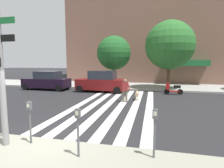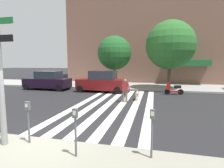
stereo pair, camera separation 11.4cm
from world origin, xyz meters
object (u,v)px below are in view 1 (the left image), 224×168
Objects in this scene: street_tree_nearest at (114,53)px; parking_meter_curbside at (30,117)px; parking_meter_second_along at (78,126)px; dog_on_leash at (137,94)px; parked_car_behind_first at (101,82)px; parked_scooter at (173,89)px; pedestrian_dog_walker at (125,89)px; parked_car_near_curb at (47,81)px; street_tree_middle at (170,45)px; parking_meter_third_along at (155,127)px.

parking_meter_curbside is at bearing -88.46° from street_tree_nearest.
parking_meter_second_along reaches higher than dog_on_leash.
parked_scooter is (6.58, -0.05, -0.48)m from parked_car_behind_first.
parked_scooter is 5.42m from pedestrian_dog_walker.
parked_car_near_curb is 0.71× the size of street_tree_middle.
parked_car_near_curb is 7.64m from street_tree_nearest.
dog_on_leash is (3.67, -3.09, -0.51)m from parked_car_behind_first.
dog_on_leash is (3.08, -5.93, -3.39)m from street_tree_nearest.
street_tree_nearest is 5.16× the size of dog_on_leash.
parking_meter_curbside is 15.29m from street_tree_middle.
parked_car_behind_first is 4.97m from pedestrian_dog_walker.
street_tree_nearest is at bearing 98.67° from parking_meter_second_along.
parking_meter_second_along is 0.28× the size of parked_car_near_curb.
pedestrian_dog_walker is at bearing -54.04° from parked_car_behind_first.
parking_meter_second_along is 15.14m from street_tree_middle.
pedestrian_dog_walker is at bearing 75.08° from parking_meter_curbside.
parking_meter_third_along is at bearing -66.79° from parked_car_behind_first.
pedestrian_dog_walker reaches higher than parking_meter_second_along.
street_tree_middle reaches higher than dog_on_leash.
parking_meter_curbside reaches higher than dog_on_leash.
parking_meter_curbside is at bearing -108.17° from dog_on_leash.
parking_meter_second_along is 1.27× the size of dog_on_leash.
street_tree_nearest is (-5.98, 2.89, 3.35)m from parked_scooter.
parked_car_behind_first is 6.60m from parked_scooter.
parked_car_behind_first is (-4.85, 11.31, -0.07)m from parking_meter_third_along.
dog_on_leash is at bearing -40.10° from parked_car_behind_first.
parked_car_behind_first is 2.80× the size of pedestrian_dog_walker.
parking_meter_second_along is 0.83× the size of pedestrian_dog_walker.
street_tree_middle is (1.49, 13.90, 3.48)m from parking_meter_third_along.
street_tree_middle is at bearing 76.19° from parking_meter_second_along.
dog_on_leash is at bearing -17.96° from parked_car_near_curb.
dog_on_leash is (0.75, 0.93, -0.48)m from pedestrian_dog_walker.
parking_meter_second_along is 15.00m from street_tree_nearest.
parking_meter_third_along is at bearing -46.54° from parked_car_near_curb.
parked_car_near_curb reaches higher than pedestrian_dog_walker.
parking_meter_second_along is at bearing -95.65° from dog_on_leash.
parked_car_near_curb reaches higher than parking_meter_curbside.
street_tree_middle is at bearing -2.54° from street_tree_nearest.
parked_car_near_curb is at bearing 162.04° from dog_on_leash.
parking_meter_third_along is 0.20× the size of street_tree_middle.
parked_car_behind_first is at bearing -101.89° from street_tree_nearest.
parked_car_near_curb is 1.04× the size of parked_car_behind_first.
street_tree_middle is (12.21, 2.59, 3.60)m from parked_car_near_curb.
parked_scooter is at bearing -0.42° from parked_car_behind_first.
street_tree_nearest is (-0.38, 14.14, 2.80)m from parking_meter_curbside.
pedestrian_dog_walker is at bearing 104.84° from parking_meter_third_along.
parking_meter_curbside is at bearing 179.91° from parking_meter_third_along.
parked_scooter is at bearing 47.37° from pedestrian_dog_walker.
parked_car_behind_first is at bearing 94.95° from parking_meter_curbside.
pedestrian_dog_walker reaches higher than parking_meter_curbside.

